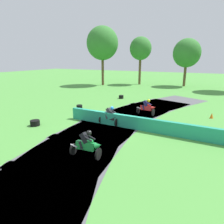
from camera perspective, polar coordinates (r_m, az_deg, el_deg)
The scene contains 13 objects.
ground_plane at distance 14.92m, azimuth -0.57°, elevation -3.59°, with size 120.00×120.00×0.00m, color #4C933D.
track_asphalt at distance 14.51m, azimuth 2.63°, elevation -4.13°, with size 8.72×29.21×0.01m.
safety_barrier at distance 13.16m, azimuth 20.09°, elevation -5.07°, with size 0.30×17.31×0.90m, color #239375.
motorcycle_lead_red at distance 17.63m, azimuth 9.87°, elevation 1.29°, with size 1.70×0.87×1.43m.
motorcycle_chase_black at distance 14.74m, azimuth -0.43°, elevation -1.15°, with size 1.71×0.87×1.43m.
motorcycle_trailing_green at distance 10.07m, azimuth -7.04°, elevation -9.17°, with size 1.68×0.83×1.43m.
tire_stack_near at distance 24.52m, azimuth 2.61°, elevation 4.30°, with size 0.57×0.57×0.40m.
tire_stack_mid_a at distance 19.64m, azimuth -9.22°, elevation 1.41°, with size 0.56×0.56×0.40m.
tire_stack_mid_b at distance 15.68m, azimuth -21.00°, elevation -2.92°, with size 0.68×0.68×0.40m.
traffic_cone at distance 18.33m, azimuth 26.44°, elevation -0.92°, with size 0.28×0.28×0.44m, color orange.
tree_far_left at distance 37.40m, azimuth 20.46°, elevation 15.38°, with size 4.55×4.55×7.98m.
tree_far_right at distance 36.87m, azimuth -2.74°, elevation 18.88°, with size 5.47×5.47×10.13m.
tree_mid_rise at distance 38.25m, azimuth 8.11°, elevation 17.34°, with size 3.89×3.89×8.49m.
Camera 1 is at (6.60, -12.50, 4.77)m, focal length 32.22 mm.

